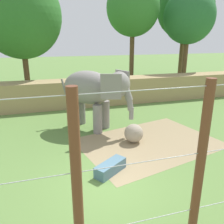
# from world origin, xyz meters

# --- Properties ---
(ground_plane) EXTENTS (120.00, 120.00, 0.00)m
(ground_plane) POSITION_xyz_m (0.00, 0.00, 0.00)
(ground_plane) COLOR #5B7F3D
(dirt_patch) EXTENTS (7.50, 6.09, 0.01)m
(dirt_patch) POSITION_xyz_m (2.84, 2.69, 0.00)
(dirt_patch) COLOR #937F5B
(dirt_patch) RESTS_ON ground
(embankment_wall) EXTENTS (36.00, 1.80, 1.99)m
(embankment_wall) POSITION_xyz_m (0.00, 10.33, 1.00)
(embankment_wall) COLOR tan
(embankment_wall) RESTS_ON ground
(elephant) EXTENTS (3.86, 3.72, 3.37)m
(elephant) POSITION_xyz_m (0.63, 5.30, 2.23)
(elephant) COLOR gray
(elephant) RESTS_ON ground
(enrichment_ball) EXTENTS (0.94, 0.94, 0.94)m
(enrichment_ball) POSITION_xyz_m (2.12, 2.99, 0.47)
(enrichment_ball) COLOR gray
(enrichment_ball) RESTS_ON ground
(cable_fence) EXTENTS (10.03, 0.23, 4.18)m
(cable_fence) POSITION_xyz_m (0.01, -2.77, 2.09)
(cable_fence) COLOR brown
(cable_fence) RESTS_ON ground
(feed_trough) EXTENTS (1.43, 1.21, 0.44)m
(feed_trough) POSITION_xyz_m (0.23, 0.63, 0.22)
(feed_trough) COLOR slate
(feed_trough) RESTS_ON ground
(tree_left_of_centre) EXTENTS (4.93, 4.93, 10.23)m
(tree_left_of_centre) POSITION_xyz_m (6.60, 15.01, 7.59)
(tree_left_of_centre) COLOR brown
(tree_left_of_centre) RESTS_ON ground
(tree_behind_wall) EXTENTS (6.19, 6.19, 9.86)m
(tree_behind_wall) POSITION_xyz_m (-3.21, 13.25, 6.60)
(tree_behind_wall) COLOR brown
(tree_behind_wall) RESTS_ON ground
(tree_right_of_centre) EXTENTS (6.01, 6.01, 11.15)m
(tree_right_of_centre) POSITION_xyz_m (13.43, 17.00, 7.97)
(tree_right_of_centre) COLOR brown
(tree_right_of_centre) RESTS_ON ground
(tree_far_right) EXTENTS (4.83, 4.83, 9.43)m
(tree_far_right) POSITION_xyz_m (11.83, 13.76, 6.85)
(tree_far_right) COLOR brown
(tree_far_right) RESTS_ON ground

